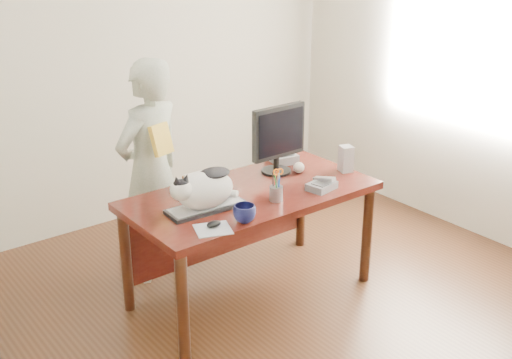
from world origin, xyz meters
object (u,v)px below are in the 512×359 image
object	(u,v)px
monitor	(278,136)
book_stack	(201,182)
desk	(244,209)
person	(151,172)
calculator	(282,157)
pen_cup	(276,192)
baseball	(299,167)
cat	(203,189)
keyboard	(206,207)
speaker	(346,159)
mouse	(214,224)
phone	(322,185)
coffee_mug	(244,213)

from	to	relation	value
monitor	book_stack	world-z (taller)	monitor
desk	person	distance (m)	0.70
book_stack	calculator	distance (m)	0.74
pen_cup	baseball	size ratio (longest dim) A/B	2.78
cat	person	xyz separation A→B (m)	(0.03, 0.70, -0.11)
keyboard	cat	bearing A→B (deg)	-171.64
speaker	cat	bearing A→B (deg)	-164.35
mouse	phone	xyz separation A→B (m)	(0.87, 0.04, 0.01)
pen_cup	desk	bearing A→B (deg)	98.19
book_stack	calculator	size ratio (longest dim) A/B	0.99
speaker	baseball	world-z (taller)	speaker
keyboard	desk	bearing A→B (deg)	22.31
desk	person	size ratio (longest dim) A/B	1.03
cat	person	bearing A→B (deg)	90.94
monitor	pen_cup	xyz separation A→B (m)	(-0.31, -0.35, -0.21)
speaker	person	world-z (taller)	person
pen_cup	coffee_mug	distance (m)	0.36
mouse	person	bearing A→B (deg)	103.50
pen_cup	monitor	bearing A→B (deg)	48.99
phone	speaker	world-z (taller)	speaker
keyboard	mouse	bearing A→B (deg)	-110.33
mouse	book_stack	xyz separation A→B (m)	(0.27, 0.54, 0.02)
desk	book_stack	size ratio (longest dim) A/B	6.42
monitor	desk	bearing A→B (deg)	-168.60
book_stack	person	size ratio (longest dim) A/B	0.16
phone	monitor	bearing A→B (deg)	85.16
coffee_mug	calculator	distance (m)	1.05
desk	pen_cup	size ratio (longest dim) A/B	7.64
speaker	calculator	distance (m)	0.48
pen_cup	book_stack	world-z (taller)	pen_cup
mouse	speaker	bearing A→B (deg)	28.96
keyboard	coffee_mug	distance (m)	0.29
keyboard	speaker	distance (m)	1.12
baseball	coffee_mug	bearing A→B (deg)	-152.47
keyboard	monitor	world-z (taller)	monitor
keyboard	cat	xyz separation A→B (m)	(-0.02, -0.00, 0.12)
keyboard	mouse	world-z (taller)	mouse
monitor	book_stack	distance (m)	0.61
speaker	book_stack	distance (m)	1.02
desk	calculator	world-z (taller)	calculator
cat	pen_cup	xyz separation A→B (m)	(0.43, -0.15, -0.08)
coffee_mug	phone	bearing A→B (deg)	7.08
keyboard	person	bearing A→B (deg)	92.19
monitor	mouse	size ratio (longest dim) A/B	4.56
pen_cup	mouse	distance (m)	0.53
speaker	monitor	bearing A→B (deg)	164.90
mouse	desk	bearing A→B (deg)	57.59
speaker	person	bearing A→B (deg)	163.99
coffee_mug	desk	bearing A→B (deg)	53.66
speaker	person	size ratio (longest dim) A/B	0.12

